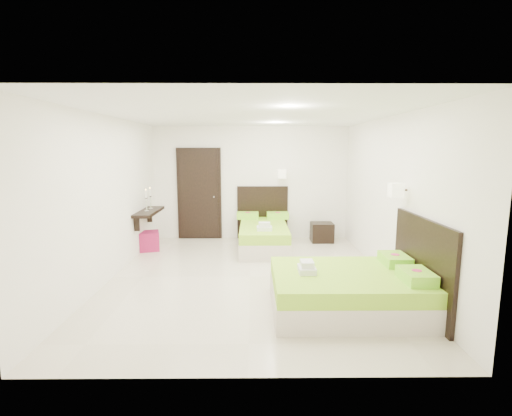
{
  "coord_description": "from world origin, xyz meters",
  "views": [
    {
      "loc": [
        0.05,
        -5.86,
        2.07
      ],
      "look_at": [
        0.1,
        0.3,
        1.1
      ],
      "focal_mm": 26.0,
      "sensor_mm": 36.0,
      "label": 1
    }
  ],
  "objects_px": {
    "bed_single": "(264,234)",
    "bed_double": "(354,288)",
    "nightstand": "(322,232)",
    "ottoman": "(149,241)"
  },
  "relations": [
    {
      "from": "bed_single",
      "to": "bed_double",
      "type": "height_order",
      "value": "bed_single"
    },
    {
      "from": "bed_double",
      "to": "nightstand",
      "type": "height_order",
      "value": "bed_double"
    },
    {
      "from": "bed_double",
      "to": "bed_single",
      "type": "bearing_deg",
      "value": 109.05
    },
    {
      "from": "bed_double",
      "to": "ottoman",
      "type": "distance_m",
      "value": 4.55
    },
    {
      "from": "bed_single",
      "to": "nightstand",
      "type": "bearing_deg",
      "value": 20.34
    },
    {
      "from": "bed_single",
      "to": "bed_double",
      "type": "bearing_deg",
      "value": -70.95
    },
    {
      "from": "bed_single",
      "to": "ottoman",
      "type": "distance_m",
      "value": 2.4
    },
    {
      "from": "nightstand",
      "to": "ottoman",
      "type": "xyz_separation_m",
      "value": [
        -3.73,
        -0.7,
        -0.02
      ]
    },
    {
      "from": "bed_single",
      "to": "nightstand",
      "type": "distance_m",
      "value": 1.43
    },
    {
      "from": "bed_single",
      "to": "nightstand",
      "type": "relative_size",
      "value": 4.03
    }
  ]
}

